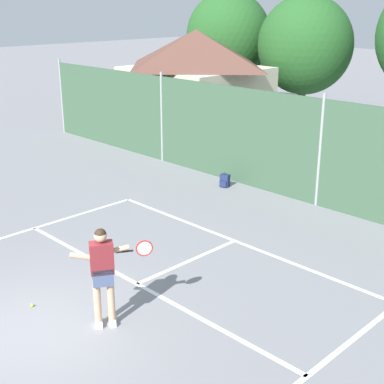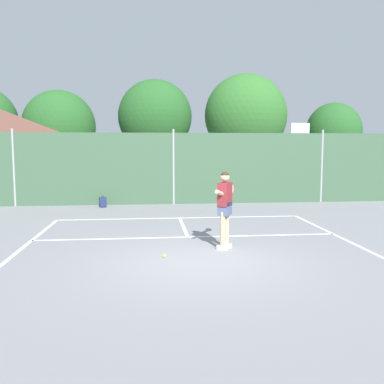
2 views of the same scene
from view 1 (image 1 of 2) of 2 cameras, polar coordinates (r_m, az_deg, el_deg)
name	(u,v)px [view 1 (image 1 of 2)]	position (r m, az deg, el deg)	size (l,w,h in m)	color
ground_plane	(27,333)	(10.23, -16.83, -13.86)	(120.00, 120.00, 0.00)	gray
court_markings	(59,318)	(10.48, -13.67, -12.67)	(8.30, 11.10, 0.01)	white
chainlink_fence	(320,153)	(15.44, 13.18, 3.93)	(26.09, 0.09, 3.16)	#38563D
clubhouse_building	(196,82)	(23.44, 0.39, 11.43)	(5.43, 5.06, 4.38)	beige
tennis_player	(103,269)	(9.60, -9.24, -7.88)	(0.71, 1.31, 1.85)	silver
tennis_ball	(32,305)	(10.95, -16.34, -11.26)	(0.07, 0.07, 0.07)	#CCE033
backpack_navy	(225,181)	(16.97, 3.42, 1.16)	(0.32, 0.29, 0.46)	navy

